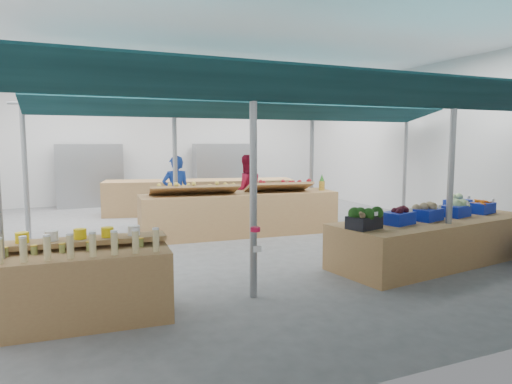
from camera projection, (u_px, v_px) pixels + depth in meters
floor at (225, 235)px, 10.28m from camera, size 13.00×13.00×0.00m
hall at (205, 120)px, 11.30m from camera, size 13.00×13.00×13.00m
pole_grid at (292, 157)px, 8.77m from camera, size 10.00×4.60×3.00m
awnings at (292, 106)px, 8.67m from camera, size 9.50×7.08×0.30m
back_shelving_left at (90, 176)px, 14.67m from camera, size 2.00×0.50×2.00m
back_shelving_right at (222, 172)px, 16.43m from camera, size 2.00×0.50×2.00m
bottle_shelf at (87, 283)px, 5.37m from camera, size 1.94×1.25×1.12m
veg_counter at (434, 241)px, 7.98m from camera, size 4.08×1.84×0.77m
fruit_counter at (240, 214)px, 10.34m from camera, size 4.50×1.35×0.95m
far_counter at (200, 197)px, 13.43m from camera, size 5.57×2.33×0.98m
vendor_left at (176, 193)px, 10.83m from camera, size 0.68×0.47×1.78m
vendor_right at (246, 190)px, 11.54m from camera, size 0.91×0.73×1.78m
crate_broccoli at (364, 219)px, 7.05m from camera, size 0.58×0.47×0.35m
crate_beets at (398, 216)px, 7.44m from camera, size 0.58×0.47×0.29m
crate_celeriac at (427, 212)px, 7.81m from camera, size 0.58×0.47×0.31m
crate_cabbage at (456, 208)px, 8.20m from camera, size 0.58×0.47×0.35m
crate_carrots at (481, 207)px, 8.60m from camera, size 0.58×0.47×0.29m
sparrow at (362, 215)px, 6.83m from camera, size 0.12×0.09×0.11m
pole_ribbon at (256, 231)px, 5.28m from camera, size 0.12×0.12×0.28m
apple_heap_yellow at (194, 188)px, 9.82m from camera, size 1.98×0.95×0.27m
apple_heap_red at (279, 185)px, 10.47m from camera, size 1.58×0.89×0.27m
pineapple at (322, 183)px, 10.83m from camera, size 0.14×0.14×0.39m
crate_extra at (458, 202)px, 9.01m from camera, size 0.57×0.46×0.32m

